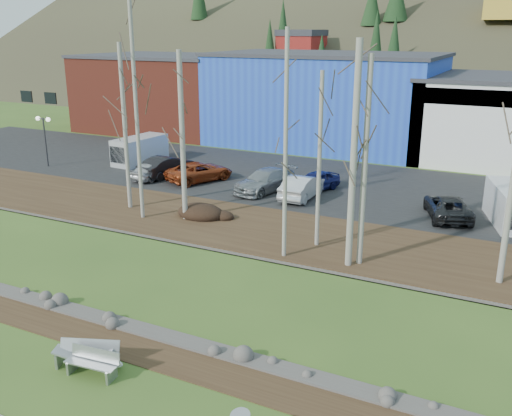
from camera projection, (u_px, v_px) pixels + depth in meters
The scene contains 29 objects.
ground at pixel (74, 373), 17.98m from camera, with size 200.00×200.00×0.00m, color #3B571F.
dirt_strip at pixel (118, 341), 19.76m from camera, with size 80.00×1.80×0.03m, color #382616.
near_bank_rocks at pixel (136, 329), 20.62m from camera, with size 80.00×0.80×0.50m, color #47423D, non-canonical shape.
river at pixel (197, 285), 24.11m from camera, with size 80.00×8.00×0.90m, color black, non-canonical shape.
far_bank_rocks at pixel (242, 253), 27.60m from camera, with size 80.00×0.80×0.46m, color #47423D, non-canonical shape.
far_bank at pixel (271, 231), 30.30m from camera, with size 80.00×7.00×0.15m, color #382616.
parking_lot at pixel (336, 185), 39.24m from camera, with size 80.00×14.00×0.14m, color black.
building_brick at pixel (165, 92), 60.31m from camera, with size 16.32×12.24×7.80m.
building_blue at pixel (326, 99), 52.51m from camera, with size 20.40×12.24×8.30m.
bench_intact at pixel (93, 363), 17.75m from camera, with size 1.79×0.71×0.87m.
bench_damaged at pixel (86, 353), 18.27m from camera, with size 2.03×1.28×0.86m.
seagull at pixel (118, 364), 18.16m from camera, with size 0.44×0.22×0.32m.
dirt_mound at pixel (200, 212), 32.40m from camera, with size 2.79×1.97×0.55m, color black.
birch_0 at pixel (125, 128), 32.77m from camera, with size 0.24×0.24×9.53m.
birch_1 at pixel (136, 111), 30.57m from camera, with size 0.21×0.21×11.98m.
birch_2 at pixel (182, 138), 30.75m from camera, with size 0.28×0.28×9.20m.
birch_3 at pixel (319, 161), 26.99m from camera, with size 0.20×0.20×8.44m.
birch_4 at pixel (286, 148), 25.35m from camera, with size 0.20×0.20×10.31m.
birch_5 at pixel (354, 158), 24.37m from camera, with size 0.30×0.30×9.88m.
birch_6 at pixel (365, 164), 24.67m from camera, with size 0.25×0.25×9.28m.
street_lamp at pixel (44, 127), 43.51m from camera, with size 1.47×0.41×3.84m.
car_0 at pixel (153, 170), 40.50m from camera, with size 1.53×3.80×1.29m, color #BCBCBE.
car_1 at pixel (166, 166), 41.12m from camera, with size 1.57×4.52×1.49m, color black.
car_2 at pixel (200, 172), 39.87m from camera, with size 2.23×4.83×1.34m, color #9E3D19.
car_3 at pixel (265, 181), 37.34m from camera, with size 2.01×4.94×1.43m, color gray.
car_4 at pixel (315, 181), 37.48m from camera, with size 1.53×3.79×1.29m, color #141950.
car_5 at pixel (302, 187), 35.83m from camera, with size 1.55×4.45×1.47m, color silver.
car_6 at pixel (448, 207), 32.12m from camera, with size 2.14×4.65×1.29m, color black.
van_grey at pixel (138, 150), 45.04m from camera, with size 2.28×4.83×2.06m.
Camera 1 is at (12.15, -11.32, 10.39)m, focal length 40.00 mm.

